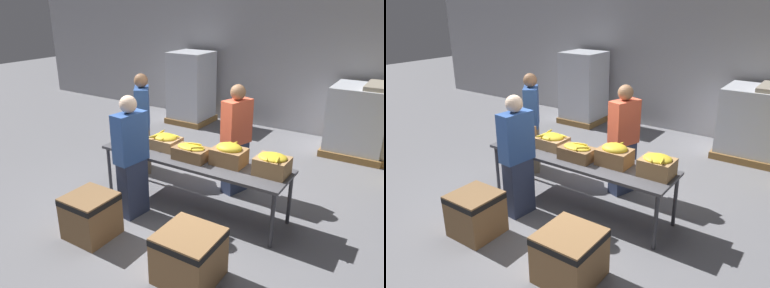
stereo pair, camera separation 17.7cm
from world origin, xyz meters
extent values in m
plane|color=slate|center=(0.00, 0.00, 0.00)|extent=(30.00, 30.00, 0.00)
cube|color=#A8A8AD|center=(0.00, 4.16, 2.00)|extent=(16.00, 0.08, 4.00)
cube|color=#4C4C51|center=(0.00, 0.00, 0.76)|extent=(2.75, 0.74, 0.04)
cylinder|color=#38383D|center=(-1.32, -0.31, 0.37)|extent=(0.05, 0.05, 0.74)
cylinder|color=#38383D|center=(1.32, -0.31, 0.37)|extent=(0.05, 0.05, 0.74)
cylinder|color=#38383D|center=(-1.32, 0.31, 0.37)|extent=(0.05, 0.05, 0.74)
cylinder|color=#38383D|center=(1.32, 0.31, 0.37)|extent=(0.05, 0.05, 0.74)
cube|color=olive|center=(-1.14, 0.01, 0.90)|extent=(0.47, 0.32, 0.24)
ellipsoid|color=yellow|center=(-1.14, 0.01, 1.03)|extent=(0.40, 0.27, 0.11)
ellipsoid|color=yellow|center=(-1.12, 0.07, 1.07)|extent=(0.12, 0.19, 0.05)
ellipsoid|color=yellow|center=(-1.24, -0.08, 1.06)|extent=(0.15, 0.13, 0.05)
ellipsoid|color=yellow|center=(-1.20, -0.06, 1.06)|extent=(0.22, 0.08, 0.06)
cube|color=tan|center=(-0.52, 0.07, 0.86)|extent=(0.44, 0.34, 0.16)
ellipsoid|color=gold|center=(-0.52, 0.07, 0.95)|extent=(0.37, 0.30, 0.10)
ellipsoid|color=gold|center=(-0.40, 0.16, 0.97)|extent=(0.20, 0.07, 0.04)
ellipsoid|color=gold|center=(-0.62, -0.03, 0.98)|extent=(0.14, 0.21, 0.04)
ellipsoid|color=gold|center=(-0.48, 0.00, 0.97)|extent=(0.08, 0.19, 0.04)
ellipsoid|color=gold|center=(-0.64, 0.15, 0.99)|extent=(0.08, 0.19, 0.04)
cube|color=olive|center=(0.02, -0.08, 0.87)|extent=(0.48, 0.29, 0.17)
ellipsoid|color=gold|center=(0.02, -0.08, 0.96)|extent=(0.41, 0.24, 0.07)
ellipsoid|color=gold|center=(0.09, -0.05, 0.97)|extent=(0.21, 0.09, 0.05)
ellipsoid|color=gold|center=(0.14, -0.12, 0.99)|extent=(0.17, 0.14, 0.04)
ellipsoid|color=gold|center=(0.04, -0.12, 0.97)|extent=(0.18, 0.20, 0.06)
ellipsoid|color=gold|center=(0.05, -0.03, 1.00)|extent=(0.22, 0.08, 0.04)
cube|color=olive|center=(0.53, 0.06, 0.89)|extent=(0.43, 0.33, 0.22)
ellipsoid|color=gold|center=(0.53, 0.06, 1.01)|extent=(0.35, 0.29, 0.13)
ellipsoid|color=gold|center=(0.53, 0.04, 1.03)|extent=(0.21, 0.17, 0.05)
ellipsoid|color=gold|center=(0.47, 0.14, 1.03)|extent=(0.08, 0.16, 0.05)
ellipsoid|color=gold|center=(0.57, 0.13, 1.05)|extent=(0.04, 0.19, 0.04)
cube|color=#A37A4C|center=(1.13, 0.07, 0.89)|extent=(0.41, 0.34, 0.22)
ellipsoid|color=gold|center=(1.13, 0.07, 1.01)|extent=(0.36, 0.31, 0.09)
ellipsoid|color=gold|center=(1.22, -0.02, 1.03)|extent=(0.08, 0.21, 0.04)
ellipsoid|color=gold|center=(1.08, -0.03, 1.02)|extent=(0.12, 0.16, 0.04)
cube|color=#2D3856|center=(0.29, 0.77, 0.40)|extent=(0.32, 0.43, 0.81)
cube|color=#EA5B3D|center=(0.29, 0.77, 1.14)|extent=(0.35, 0.50, 0.67)
sphere|color=#896042|center=(0.29, 0.77, 1.58)|extent=(0.23, 0.23, 0.23)
cube|color=#2D3856|center=(-0.58, -0.61, 0.40)|extent=(0.25, 0.41, 0.81)
cube|color=#2D5199|center=(-0.58, -0.61, 1.14)|extent=(0.28, 0.48, 0.67)
sphere|color=beige|center=(-0.58, -0.61, 1.59)|extent=(0.23, 0.23, 0.23)
cube|color=#6B604C|center=(-1.40, 0.63, 0.41)|extent=(0.41, 0.44, 0.81)
cube|color=#2D5199|center=(-1.40, 0.63, 1.15)|extent=(0.46, 0.50, 0.67)
sphere|color=#896042|center=(-1.40, 0.63, 1.60)|extent=(0.23, 0.23, 0.23)
cube|color=olive|center=(-0.69, -1.29, 0.28)|extent=(0.56, 0.56, 0.57)
cube|color=black|center=(-0.69, -1.29, 0.51)|extent=(0.56, 0.56, 0.07)
cube|color=olive|center=(0.78, -1.29, 0.28)|extent=(0.62, 0.62, 0.56)
cube|color=black|center=(0.78, -1.29, 0.51)|extent=(0.62, 0.62, 0.07)
cube|color=olive|center=(1.57, 3.45, 0.07)|extent=(1.11, 1.11, 0.13)
cube|color=silver|center=(1.57, 3.45, 0.73)|extent=(1.03, 1.03, 1.21)
cube|color=olive|center=(2.04, 3.41, 0.07)|extent=(0.93, 0.93, 0.13)
cube|color=olive|center=(-2.26, 3.48, 0.07)|extent=(0.97, 0.97, 0.13)
cube|color=silver|center=(-2.26, 3.48, 0.92)|extent=(0.89, 0.89, 1.58)
camera|label=1|loc=(2.57, -4.03, 2.79)|focal=35.00mm
camera|label=2|loc=(2.72, -3.93, 2.79)|focal=35.00mm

